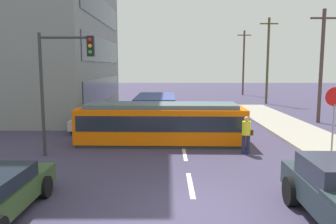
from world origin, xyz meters
TOP-DOWN VIEW (x-y plane):
  - ground_plane at (0.00, 10.00)m, footprint 120.00×120.00m
  - lane_stripe_1 at (0.00, 2.00)m, footprint 0.16×2.40m
  - lane_stripe_2 at (0.00, 6.00)m, footprint 0.16×2.40m
  - lane_stripe_3 at (0.00, 14.09)m, footprint 0.16×2.40m
  - lane_stripe_4 at (0.00, 20.09)m, footprint 0.16×2.40m
  - streetcar_tram at (-1.06, 8.09)m, footprint 8.26×2.76m
  - city_bus at (-1.54, 13.76)m, footprint 2.56×5.86m
  - pedestrian_crossing at (2.69, 5.97)m, footprint 0.51×0.36m
  - parked_sedan_mid at (-5.34, 12.05)m, footprint 2.08×4.53m
  - stop_sign at (5.82, 4.68)m, footprint 0.76×0.07m
  - traffic_light_mast at (-5.17, 5.69)m, footprint 2.32×0.33m
  - utility_pole_mid at (9.54, 14.38)m, footprint 1.80×0.24m
  - utility_pole_far at (9.34, 26.15)m, footprint 1.80×0.24m
  - utility_pole_distant at (9.28, 36.95)m, footprint 1.80×0.24m

SIDE VIEW (x-z plane):
  - ground_plane at x=0.00m, z-range 0.00..0.00m
  - lane_stripe_1 at x=0.00m, z-range 0.00..0.01m
  - lane_stripe_2 at x=0.00m, z-range 0.00..0.01m
  - lane_stripe_3 at x=0.00m, z-range 0.00..0.01m
  - lane_stripe_4 at x=0.00m, z-range 0.00..0.01m
  - parked_sedan_mid at x=-5.34m, z-range 0.03..1.22m
  - pedestrian_crossing at x=2.69m, z-range 0.11..1.78m
  - streetcar_tram at x=-1.06m, z-range 0.03..2.04m
  - city_bus at x=-1.54m, z-range 0.14..2.04m
  - stop_sign at x=5.82m, z-range 0.75..3.63m
  - traffic_light_mast at x=-5.17m, z-range 1.00..6.20m
  - utility_pole_mid at x=9.54m, z-range 0.18..7.74m
  - utility_pole_distant at x=9.28m, z-range 0.18..8.64m
  - utility_pole_far at x=9.34m, z-range 0.18..8.80m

